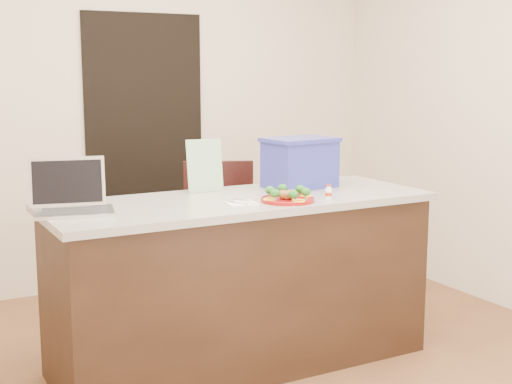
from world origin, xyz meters
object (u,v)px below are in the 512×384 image
plate (288,199)px  blue_box (300,162)px  yogurt_bottle (329,193)px  laptop (71,197)px  island (241,281)px  chair (226,231)px  napkin (241,203)px

plate → blue_box: (0.30, 0.36, 0.13)m
yogurt_bottle → laptop: 1.31m
island → laptop: bearing=176.5°
island → blue_box: 0.77m
blue_box → yogurt_bottle: bearing=-106.3°
yogurt_bottle → chair: chair is taller
yogurt_bottle → blue_box: blue_box is taller
island → chair: (0.25, 0.69, 0.11)m
plate → chair: bearing=84.5°
island → laptop: 1.03m
yogurt_bottle → island: bearing=148.6°
island → plate: (0.17, -0.21, 0.47)m
yogurt_bottle → chair: 1.01m
island → laptop: (-0.88, 0.05, 0.53)m
plate → laptop: size_ratio=0.68×
napkin → plate: bearing=-12.6°
island → chair: 0.74m
island → yogurt_bottle: 0.67m
yogurt_bottle → blue_box: (0.07, 0.39, 0.11)m
plate → yogurt_bottle: (0.23, -0.03, 0.02)m
island → yogurt_bottle: yogurt_bottle is taller
plate → laptop: laptop is taller
chair → plate: bearing=-72.7°
blue_box → island: bearing=-169.0°
plate → chair: 0.97m
laptop → blue_box: bearing=17.8°
island → napkin: (-0.07, -0.15, 0.46)m
island → blue_box: blue_box is taller
island → napkin: size_ratio=14.12×
napkin → chair: chair is taller
plate → napkin: bearing=167.4°
napkin → blue_box: 0.63m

